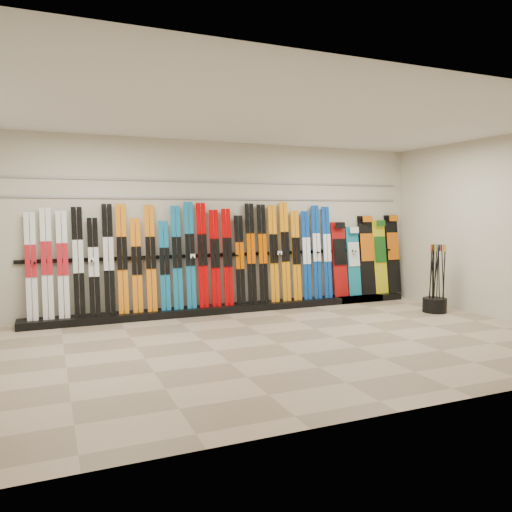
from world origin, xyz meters
name	(u,v)px	position (x,y,z in m)	size (l,w,h in m)	color
floor	(278,344)	(0.00, 0.00, 0.00)	(8.00, 8.00, 0.00)	gray
back_wall	(218,227)	(0.00, 2.50, 1.50)	(8.00, 8.00, 0.00)	beige
right_wall	(500,228)	(4.00, 0.00, 1.50)	(5.00, 5.00, 0.00)	beige
ceiling	(279,116)	(0.00, 0.00, 3.00)	(8.00, 8.00, 0.00)	silver
ski_rack_base	(234,308)	(0.22, 2.28, 0.06)	(8.00, 0.40, 0.12)	black
skis	(198,258)	(-0.43, 2.32, 0.98)	(5.37, 0.21, 1.83)	white
snowboards	(368,257)	(3.11, 2.35, 0.87)	(1.59, 0.24, 1.58)	#990C0C
pole_bin	(435,305)	(3.46, 0.83, 0.12)	(0.41, 0.41, 0.25)	black
ski_poles	(437,278)	(3.48, 0.82, 0.61)	(0.32, 0.28, 1.18)	black
slatwall_rail_0	(218,199)	(0.00, 2.48, 2.00)	(7.60, 0.02, 0.03)	gray
slatwall_rail_1	(218,182)	(0.00, 2.48, 2.30)	(7.60, 0.02, 0.03)	gray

